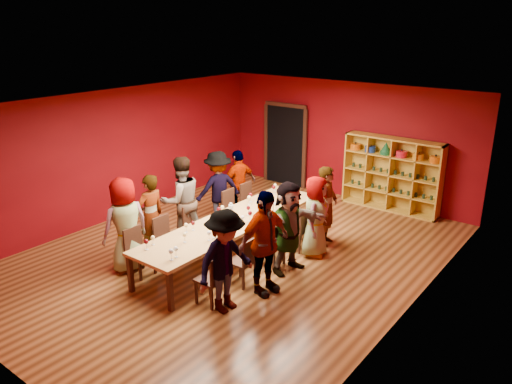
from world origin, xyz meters
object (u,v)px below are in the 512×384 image
person_left_4 (239,184)px  chair_person_right_2 (275,242)px  shelving_unit (392,171)px  person_left_3 (218,188)px  person_right_2 (288,227)px  chair_person_left_0 (137,249)px  chair_person_left_3 (232,207)px  chair_person_right_3 (300,227)px  chair_person_right_0 (214,277)px  chair_person_right_1 (245,259)px  chair_person_left_1 (165,236)px  chair_person_right_4 (316,219)px  spittoon_bowl (227,219)px  person_right_4 (327,206)px  person_right_1 (264,243)px  chair_person_left_4 (250,200)px  chair_person_left_2 (194,224)px  person_left_0 (126,225)px  person_left_2 (181,200)px  person_right_3 (315,216)px  person_left_1 (151,216)px  wine_bottle (291,194)px  tasting_table (234,222)px  person_right_0 (225,261)px

person_left_4 → chair_person_right_2: bearing=66.8°
shelving_unit → person_left_3: shelving_unit is taller
shelving_unit → person_right_2: 4.20m
chair_person_left_0 → chair_person_right_2: bearing=44.3°
chair_person_left_3 → chair_person_right_3: (1.82, -0.02, 0.00)m
chair_person_right_0 → chair_person_right_1: size_ratio=1.00×
chair_person_left_1 → chair_person_right_4: bearing=54.5°
chair_person_right_2 → chair_person_left_3: bearing=153.9°
spittoon_bowl → chair_person_right_4: bearing=62.1°
person_right_4 → person_right_1: bearing=170.1°
chair_person_left_4 → chair_person_right_1: (1.82, -2.43, 0.00)m
person_left_4 → spittoon_bowl: (1.21, -1.83, 0.00)m
chair_person_left_2 → person_left_0: bearing=-100.9°
person_right_2 → person_left_2: bearing=108.3°
chair_person_left_3 → shelving_unit: bearing=55.1°
chair_person_left_4 → person_right_3: person_right_3 is taller
person_left_1 → person_right_4: 3.54m
chair_person_right_3 → wine_bottle: wine_bottle is taller
wine_bottle → chair_person_left_4: bearing=-177.2°
chair_person_left_4 → wine_bottle: bearing=2.8°
person_left_4 → spittoon_bowl: bearing=45.8°
chair_person_left_2 → person_right_3: (2.16, 1.18, 0.32)m
chair_person_left_4 → chair_person_right_4: size_ratio=1.00×
chair_person_right_0 → wine_bottle: size_ratio=3.29×
chair_person_right_4 → person_left_4: bearing=178.1°
chair_person_right_1 → person_right_1: (0.41, 0.00, 0.42)m
person_left_3 → person_right_1: 3.19m
person_right_2 → spittoon_bowl: person_right_2 is taller
person_left_3 → person_right_3: person_left_3 is taller
chair_person_right_3 → wine_bottle: bearing=135.1°
person_left_4 → chair_person_right_2: (2.14, -1.53, -0.32)m
chair_person_right_0 → chair_person_left_1: bearing=161.2°
chair_person_left_2 → person_right_2: (2.11, 0.31, 0.37)m
chair_person_left_2 → chair_person_left_4: same height
chair_person_left_3 → chair_person_right_1: bearing=-44.6°
person_left_4 → wine_bottle: (1.42, 0.05, 0.04)m
shelving_unit → person_right_3: bearing=-92.6°
chair_person_left_3 → tasting_table: bearing=-48.1°
shelving_unit → person_right_2: (-0.20, -4.19, -0.12)m
person_left_0 → chair_person_left_2: person_left_0 is taller
tasting_table → chair_person_right_4: size_ratio=5.06×
chair_person_left_2 → person_right_3: 2.48m
person_right_1 → chair_person_right_3: 1.87m
wine_bottle → person_left_4: bearing=-177.8°
chair_person_left_2 → person_left_3: person_left_3 is taller
chair_person_left_3 → chair_person_left_4: same height
person_left_4 → person_right_1: bearing=58.7°
person_right_0 → chair_person_right_1: size_ratio=1.93×
tasting_table → person_left_1: (-1.30, -0.97, 0.14)m
person_left_3 → chair_person_right_2: person_left_3 is taller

